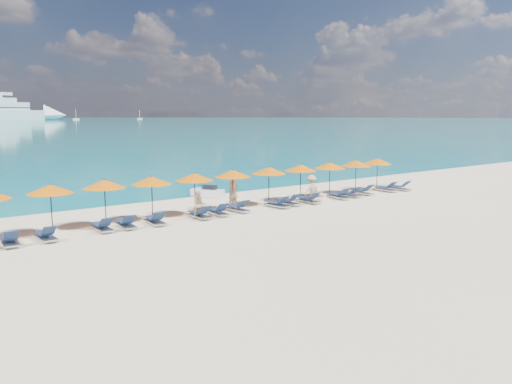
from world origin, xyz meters
TOP-DOWN VIEW (x-y plane):
  - ground at (0.00, 0.00)m, footprint 1400.00×1400.00m
  - sailboat_near at (150.97, 530.36)m, footprint 6.37×2.12m
  - sailboat_far at (235.27, 557.15)m, footprint 6.22×2.07m
  - jetski at (0.83, 9.43)m, footprint 1.71×2.29m
  - beachgoer_a at (-0.03, 5.16)m, footprint 0.71×0.49m
  - beachgoer_b at (-3.22, 3.58)m, footprint 0.82×0.67m
  - beachgoer_c at (4.66, 3.62)m, footprint 1.19×0.69m
  - umbrella_1 at (-10.10, 5.02)m, footprint 2.10×2.10m
  - umbrella_2 at (-7.53, 5.21)m, footprint 2.10×2.10m
  - umbrella_3 at (-5.14, 5.04)m, footprint 2.10×2.10m
  - umbrella_4 at (-2.65, 5.00)m, footprint 2.10×2.10m
  - umbrella_5 at (-0.11, 5.08)m, footprint 2.10×2.10m
  - umbrella_6 at (2.51, 5.08)m, footprint 2.10×2.10m
  - umbrella_7 at (5.08, 5.10)m, footprint 2.10×2.10m
  - umbrella_8 at (7.61, 5.04)m, footprint 2.10×2.10m
  - umbrella_9 at (10.19, 5.08)m, footprint 2.10×2.10m
  - umbrella_10 at (12.58, 5.20)m, footprint 2.10×2.10m
  - lounger_1 at (-12.14, 3.66)m, footprint 0.73×1.74m
  - lounger_2 at (-10.73, 3.69)m, footprint 0.68×1.72m
  - lounger_3 at (-8.18, 3.92)m, footprint 0.64×1.71m
  - lounger_4 at (-7.05, 3.87)m, footprint 0.77×1.75m
  - lounger_5 at (-5.60, 3.79)m, footprint 0.76×1.75m
  - lounger_6 at (-3.13, 3.73)m, footprint 0.64×1.71m
  - lounger_7 at (-1.92, 3.86)m, footprint 0.76×1.74m
  - lounger_8 at (-0.53, 4.03)m, footprint 0.73×1.74m
  - lounger_9 at (2.06, 3.72)m, footprint 0.79×1.75m
  - lounger_10 at (3.10, 3.96)m, footprint 0.65×1.71m
  - lounger_11 at (4.51, 3.73)m, footprint 0.67×1.72m
  - lounger_12 at (7.11, 3.72)m, footprint 0.78×1.75m
  - lounger_13 at (8.21, 3.81)m, footprint 0.73×1.74m
  - lounger_14 at (9.63, 3.98)m, footprint 0.63×1.70m
  - lounger_15 at (12.04, 3.96)m, footprint 0.69×1.72m
  - lounger_16 at (13.28, 3.70)m, footprint 0.64×1.71m

SIDE VIEW (x-z plane):
  - ground at x=0.00m, z-range 0.00..0.00m
  - lounger_1 at x=-12.14m, z-range -0.09..0.56m
  - lounger_2 at x=-10.73m, z-range -0.09..0.56m
  - lounger_3 at x=-8.18m, z-range -0.09..0.56m
  - lounger_4 at x=-7.05m, z-range -0.09..0.56m
  - lounger_5 at x=-5.60m, z-range -0.09..0.56m
  - lounger_6 at x=-3.13m, z-range -0.09..0.56m
  - lounger_7 at x=-1.92m, z-range -0.09..0.56m
  - lounger_8 at x=-0.53m, z-range -0.09..0.56m
  - lounger_9 at x=2.06m, z-range -0.09..0.56m
  - lounger_10 at x=3.10m, z-range -0.09..0.56m
  - lounger_11 at x=4.51m, z-range -0.09..0.56m
  - lounger_12 at x=7.11m, z-range -0.09..0.56m
  - lounger_13 at x=8.21m, z-range -0.09..0.56m
  - lounger_14 at x=9.63m, z-range -0.09..0.56m
  - lounger_15 at x=12.04m, z-range -0.09..0.56m
  - lounger_16 at x=13.28m, z-range -0.09..0.56m
  - jetski at x=0.83m, z-range -0.07..0.70m
  - beachgoer_b at x=-3.22m, z-range 0.00..1.47m
  - beachgoer_c at x=4.66m, z-range 0.00..1.74m
  - beachgoer_a at x=-0.03m, z-range 0.00..1.88m
  - sailboat_far at x=235.27m, z-range -4.53..6.88m
  - sailboat_near at x=150.97m, z-range -4.64..7.04m
  - umbrella_1 at x=-10.10m, z-range 0.88..3.16m
  - umbrella_2 at x=-7.53m, z-range 0.88..3.16m
  - umbrella_3 at x=-5.14m, z-range 0.88..3.16m
  - umbrella_4 at x=-2.65m, z-range 0.88..3.16m
  - umbrella_5 at x=-0.11m, z-range 0.88..3.16m
  - umbrella_6 at x=2.51m, z-range 0.88..3.16m
  - umbrella_7 at x=5.08m, z-range 0.88..3.16m
  - umbrella_8 at x=7.61m, z-range 0.88..3.16m
  - umbrella_9 at x=10.19m, z-range 0.88..3.16m
  - umbrella_10 at x=12.58m, z-range 0.88..3.16m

